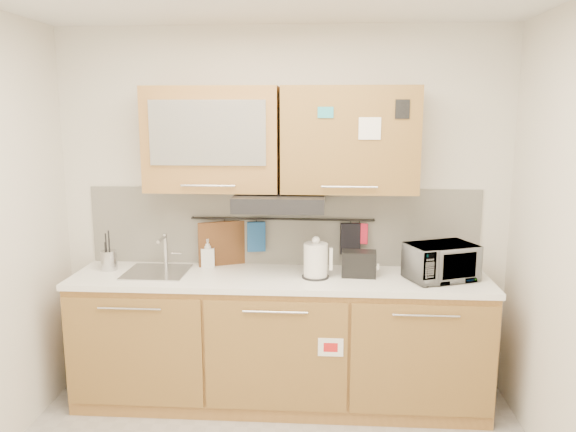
# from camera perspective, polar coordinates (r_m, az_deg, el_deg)

# --- Properties ---
(wall_back) EXTENTS (3.20, 0.00, 3.20)m
(wall_back) POSITION_cam_1_polar(r_m,az_deg,el_deg) (4.04, -0.54, 0.37)
(wall_back) COLOR silver
(wall_back) RESTS_ON ground
(base_cabinet) EXTENTS (2.80, 0.64, 0.88)m
(base_cabinet) POSITION_cam_1_polar(r_m,az_deg,el_deg) (4.01, -0.86, -13.12)
(base_cabinet) COLOR #AF813E
(base_cabinet) RESTS_ON floor
(countertop) EXTENTS (2.82, 0.62, 0.04)m
(countertop) POSITION_cam_1_polar(r_m,az_deg,el_deg) (3.83, -0.89, -6.35)
(countertop) COLOR white
(countertop) RESTS_ON base_cabinet
(backsplash) EXTENTS (2.80, 0.02, 0.56)m
(backsplash) POSITION_cam_1_polar(r_m,az_deg,el_deg) (4.05, -0.55, -1.06)
(backsplash) COLOR silver
(backsplash) RESTS_ON countertop
(upper_cabinets) EXTENTS (1.82, 0.37, 0.70)m
(upper_cabinets) POSITION_cam_1_polar(r_m,az_deg,el_deg) (3.80, -0.83, 7.78)
(upper_cabinets) COLOR #AF813E
(upper_cabinets) RESTS_ON wall_back
(range_hood) EXTENTS (0.60, 0.46, 0.10)m
(range_hood) POSITION_cam_1_polar(r_m,az_deg,el_deg) (3.77, -0.83, 1.49)
(range_hood) COLOR black
(range_hood) RESTS_ON upper_cabinets
(sink) EXTENTS (0.42, 0.40, 0.26)m
(sink) POSITION_cam_1_polar(r_m,az_deg,el_deg) (4.00, -13.14, -5.55)
(sink) COLOR silver
(sink) RESTS_ON countertop
(utensil_rail) EXTENTS (1.30, 0.02, 0.02)m
(utensil_rail) POSITION_cam_1_polar(r_m,az_deg,el_deg) (4.00, -0.60, -0.32)
(utensil_rail) COLOR black
(utensil_rail) RESTS_ON backsplash
(utensil_crock) EXTENTS (0.15, 0.15, 0.28)m
(utensil_crock) POSITION_cam_1_polar(r_m,az_deg,el_deg) (4.14, -17.73, -4.26)
(utensil_crock) COLOR #B3B3B8
(utensil_crock) RESTS_ON countertop
(kettle) EXTENTS (0.20, 0.18, 0.28)m
(kettle) POSITION_cam_1_polar(r_m,az_deg,el_deg) (3.76, 2.84, -4.61)
(kettle) COLOR silver
(kettle) RESTS_ON countertop
(toaster) EXTENTS (0.24, 0.15, 0.17)m
(toaster) POSITION_cam_1_polar(r_m,az_deg,el_deg) (3.82, 7.22, -4.81)
(toaster) COLOR black
(toaster) RESTS_ON countertop
(microwave) EXTENTS (0.51, 0.43, 0.24)m
(microwave) POSITION_cam_1_polar(r_m,az_deg,el_deg) (3.84, 15.26, -4.52)
(microwave) COLOR #999999
(microwave) RESTS_ON countertop
(soap_bottle) EXTENTS (0.11, 0.11, 0.21)m
(soap_bottle) POSITION_cam_1_polar(r_m,az_deg,el_deg) (4.05, -8.15, -3.71)
(soap_bottle) COLOR #999999
(soap_bottle) RESTS_ON countertop
(cutting_board) EXTENTS (0.36, 0.17, 0.47)m
(cutting_board) POSITION_cam_1_polar(r_m,az_deg,el_deg) (4.09, -6.43, -3.79)
(cutting_board) COLOR brown
(cutting_board) RESTS_ON utensil_rail
(oven_mitt) EXTENTS (0.13, 0.06, 0.22)m
(oven_mitt) POSITION_cam_1_polar(r_m,az_deg,el_deg) (4.03, -3.25, -2.11)
(oven_mitt) COLOR navy
(oven_mitt) RESTS_ON utensil_rail
(dark_pouch) EXTENTS (0.15, 0.06, 0.22)m
(dark_pouch) POSITION_cam_1_polar(r_m,az_deg,el_deg) (4.00, 6.35, -2.29)
(dark_pouch) COLOR black
(dark_pouch) RESTS_ON utensil_rail
(pot_holder) EXTENTS (0.12, 0.05, 0.14)m
(pot_holder) POSITION_cam_1_polar(r_m,az_deg,el_deg) (4.00, 7.26, -1.76)
(pot_holder) COLOR red
(pot_holder) RESTS_ON utensil_rail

